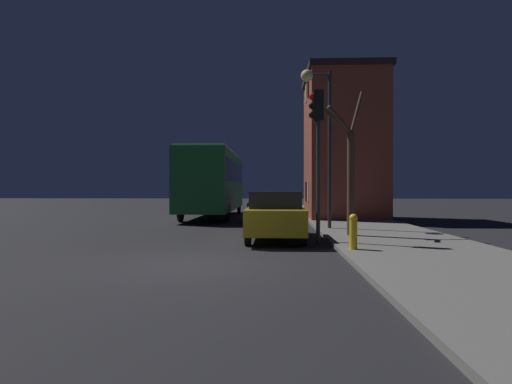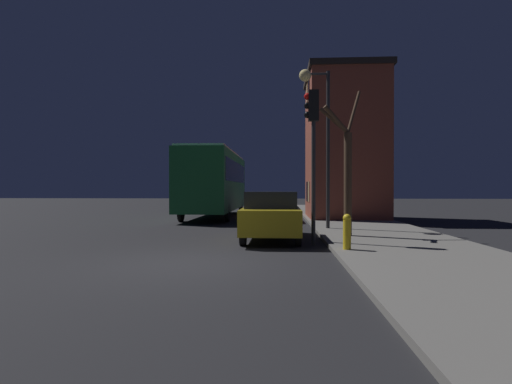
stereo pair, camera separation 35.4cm
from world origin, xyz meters
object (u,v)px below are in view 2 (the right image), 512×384
car_near_lane (271,215)px  streetlamp (317,113)px  bus (215,179)px  traffic_light (312,135)px  bare_tree (346,170)px  car_mid_lane (267,206)px  fire_hydrant (347,231)px

car_near_lane → streetlamp: bearing=58.3°
bus → car_near_lane: size_ratio=2.36×
traffic_light → bus: traffic_light is taller
streetlamp → bus: bearing=125.1°
traffic_light → car_near_lane: (-1.23, 1.21, -2.44)m
bare_tree → car_near_lane: bare_tree is taller
traffic_light → bare_tree: bare_tree is taller
car_mid_lane → bare_tree: bearing=-68.3°
traffic_light → bus: bearing=112.5°
car_mid_lane → car_near_lane: bearing=-87.2°
car_mid_lane → bus: bearing=138.3°
bus → car_mid_lane: bus is taller
car_mid_lane → traffic_light: bearing=-79.6°
bare_tree → fire_hydrant: bare_tree is taller
fire_hydrant → car_near_lane: bearing=125.8°
bare_tree → bus: 11.66m
bus → car_near_lane: bus is taller
traffic_light → car_near_lane: traffic_light is taller
bus → car_mid_lane: size_ratio=2.60×
traffic_light → fire_hydrant: (0.76, -1.54, -2.67)m
traffic_light → bare_tree: size_ratio=0.93×
bare_tree → car_near_lane: (-2.48, -0.34, -1.46)m
car_near_lane → car_mid_lane: (-0.37, 7.49, -0.04)m
bus → car_mid_lane: (3.18, -2.84, -1.46)m
streetlamp → fire_hydrant: 6.90m
streetlamp → car_near_lane: streetlamp is taller
bare_tree → car_near_lane: 2.90m
streetlamp → fire_hydrant: bearing=-87.4°
traffic_light → fire_hydrant: 3.17m
traffic_light → car_near_lane: size_ratio=1.02×
traffic_light → car_mid_lane: (-1.60, 8.71, -2.48)m
bus → streetlamp: bearing=-54.9°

